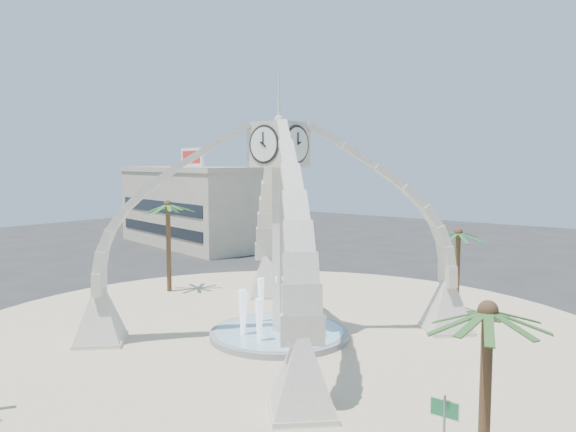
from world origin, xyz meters
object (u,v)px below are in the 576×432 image
Objects in this scene: clock_tower at (279,226)px; fountain at (279,333)px; palm_north at (458,234)px; palm_west at (168,206)px; street_sign at (444,419)px; palm_east at (488,313)px.

fountain is (0.00, 0.00, -6.20)m from clock_tower.
palm_north is (6.12, 10.88, 5.18)m from fountain.
clock_tower is 2.36× the size of palm_west.
palm_north reaches higher than street_sign.
clock_tower reaches higher than street_sign.
palm_east is at bearing -20.84° from palm_west.
clock_tower reaches higher than fountain.
palm_east is at bearing 19.09° from street_sign.
palm_west is at bearing 165.91° from clock_tower.
clock_tower is 2.24× the size of fountain.
fountain is 15.45m from street_sign.
clock_tower is at bearing -90.00° from fountain.
clock_tower is 12.52m from palm_north.
palm_north is (-8.29, 18.19, 0.01)m from palm_east.
palm_north is 20.25m from street_sign.
palm_north is (6.12, 10.88, -1.02)m from clock_tower.
palm_east reaches higher than palm_north.
palm_east is 0.82× the size of palm_west.
street_sign is (-1.13, -0.41, -3.55)m from palm_east.
fountain is at bearing 153.07° from palm_east.
palm_west is at bearing 159.16° from palm_east.
street_sign is (13.28, -7.73, 1.62)m from fountain.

